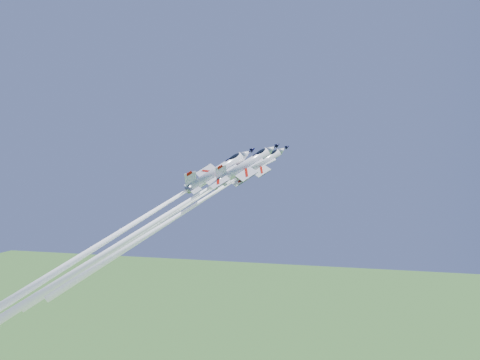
% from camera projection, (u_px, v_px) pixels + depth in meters
% --- Properties ---
extents(jet_lead, '(35.58, 32.08, 40.88)m').
position_uv_depth(jet_lead, '(180.00, 214.00, 118.47)').
color(jet_lead, white).
extents(jet_left, '(36.32, 32.71, 41.67)m').
position_uv_depth(jet_left, '(158.00, 223.00, 120.48)').
color(jet_left, white).
extents(jet_right, '(38.99, 35.08, 44.68)m').
position_uv_depth(jet_right, '(152.00, 224.00, 110.43)').
color(jet_right, white).
extents(jet_slot, '(40.99, 36.71, 46.67)m').
position_uv_depth(jet_slot, '(120.00, 232.00, 110.79)').
color(jet_slot, white).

